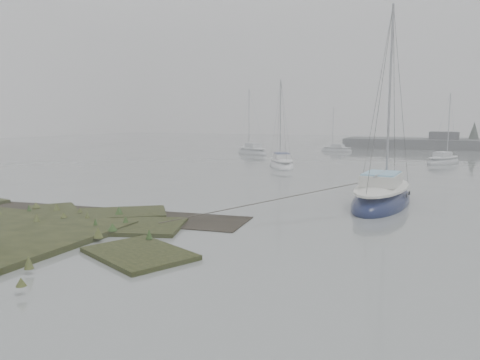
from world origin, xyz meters
name	(u,v)px	position (x,y,z in m)	size (l,w,h in m)	color
ground	(328,167)	(0.00, 30.00, 0.00)	(160.00, 160.00, 0.00)	slate
sailboat_main	(382,198)	(6.77, 11.98, 0.34)	(3.20, 8.03, 11.07)	#0F1639
sailboat_white	(281,164)	(-3.78, 27.71, 0.27)	(4.55, 6.31, 8.57)	white
sailboat_far_a	(252,152)	(-12.11, 41.57, 0.27)	(6.09, 5.38, 8.68)	#A8AEB2
sailboat_far_b	(443,161)	(9.85, 37.33, 0.23)	(4.03, 5.46, 7.44)	#A5ABAE
sailboat_far_c	(336,150)	(-3.33, 50.35, 0.20)	(4.75, 2.61, 6.38)	#B7BCC2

